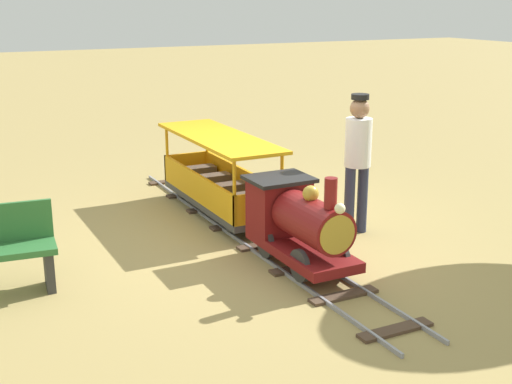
{
  "coord_description": "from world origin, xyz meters",
  "views": [
    {
      "loc": [
        3.33,
        6.55,
        2.65
      ],
      "look_at": [
        0.0,
        0.0,
        0.55
      ],
      "focal_mm": 47.95,
      "sensor_mm": 36.0,
      "label": 1
    }
  ],
  "objects": [
    {
      "name": "passenger_car",
      "position": [
        0.0,
        -1.01,
        0.42
      ],
      "size": [
        0.75,
        2.35,
        0.97
      ],
      "color": "#3F3F3F",
      "rests_on": "ground_plane"
    },
    {
      "name": "locomotive",
      "position": [
        0.0,
        0.93,
        0.49
      ],
      "size": [
        0.65,
        1.45,
        1.03
      ],
      "color": "maroon",
      "rests_on": "ground_plane"
    },
    {
      "name": "ground_plane",
      "position": [
        0.0,
        0.0,
        0.0
      ],
      "size": [
        60.0,
        60.0,
        0.0
      ],
      "primitive_type": "plane",
      "color": "#A38C51"
    },
    {
      "name": "conductor_person",
      "position": [
        -1.12,
        0.35,
        0.96
      ],
      "size": [
        0.3,
        0.3,
        1.62
      ],
      "color": "#282D47",
      "rests_on": "ground_plane"
    },
    {
      "name": "track",
      "position": [
        0.0,
        -0.11,
        0.02
      ],
      "size": [
        0.69,
        6.05,
        0.04
      ],
      "color": "gray",
      "rests_on": "ground_plane"
    }
  ]
}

